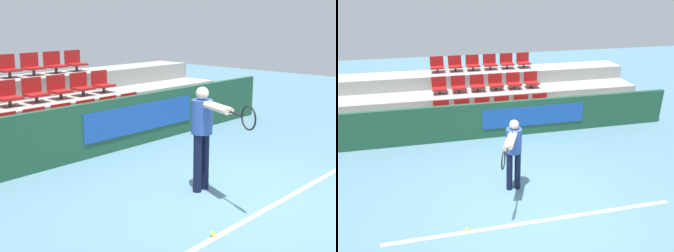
{
  "view_description": "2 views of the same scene",
  "coord_description": "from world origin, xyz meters",
  "views": [
    {
      "loc": [
        -5.54,
        -3.64,
        2.62
      ],
      "look_at": [
        0.15,
        1.62,
        0.81
      ],
      "focal_mm": 50.0,
      "sensor_mm": 36.0,
      "label": 1
    },
    {
      "loc": [
        -1.64,
        -5.17,
        4.13
      ],
      "look_at": [
        -0.12,
        1.59,
        1.07
      ],
      "focal_mm": 35.0,
      "sensor_mm": 36.0,
      "label": 2
    }
  ],
  "objects": [
    {
      "name": "stadium_chair_11",
      "position": [
        1.52,
        5.03,
        1.1
      ],
      "size": [
        0.46,
        0.37,
        0.52
      ],
      "color": "#333333",
      "rests_on": "bleacher_tier_middle"
    },
    {
      "name": "barrier_wall",
      "position": [
        0.02,
        3.27,
        0.53
      ],
      "size": [
        10.54,
        0.14,
        1.06
      ],
      "color": "#1E4C33",
      "rests_on": "ground"
    },
    {
      "name": "stadium_chair_2",
      "position": [
        -0.3,
        3.99,
        0.67
      ],
      "size": [
        0.46,
        0.37,
        0.52
      ],
      "color": "#333333",
      "rests_on": "bleacher_tier_front"
    },
    {
      "name": "court_baseline",
      "position": [
        0.0,
        -0.52,
        0.0
      ],
      "size": [
        5.59,
        0.08,
        0.01
      ],
      "color": "white",
      "rests_on": "ground"
    },
    {
      "name": "bleacher_tier_back",
      "position": [
        0.0,
        5.95,
        0.65
      ],
      "size": [
        10.14,
        1.04,
        1.3
      ],
      "color": "#9E9E99",
      "rests_on": "ground"
    },
    {
      "name": "stadium_chair_16",
      "position": [
        0.91,
        6.07,
        1.53
      ],
      "size": [
        0.46,
        0.37,
        0.52
      ],
      "color": "#333333",
      "rests_on": "bleacher_tier_back"
    },
    {
      "name": "stadium_chair_15",
      "position": [
        0.3,
        6.07,
        1.53
      ],
      "size": [
        0.46,
        0.37,
        0.52
      ],
      "color": "#333333",
      "rests_on": "bleacher_tier_back"
    },
    {
      "name": "stadium_chair_10",
      "position": [
        0.91,
        5.03,
        1.1
      ],
      "size": [
        0.46,
        0.37,
        0.52
      ],
      "color": "#333333",
      "rests_on": "bleacher_tier_middle"
    },
    {
      "name": "tennis_ball",
      "position": [
        -1.31,
        -0.48,
        0.03
      ],
      "size": [
        0.07,
        0.07,
        0.07
      ],
      "color": "#CCDB33",
      "rests_on": "ground"
    },
    {
      "name": "stadium_chair_0",
      "position": [
        -1.52,
        3.99,
        0.67
      ],
      "size": [
        0.46,
        0.37,
        0.52
      ],
      "color": "#333333",
      "rests_on": "bleacher_tier_front"
    },
    {
      "name": "stadium_chair_7",
      "position": [
        -0.91,
        5.03,
        1.1
      ],
      "size": [
        0.46,
        0.37,
        0.52
      ],
      "color": "#333333",
      "rests_on": "bleacher_tier_middle"
    },
    {
      "name": "tennis_player",
      "position": [
        -0.2,
        0.56,
        1.01
      ],
      "size": [
        0.69,
        1.43,
        1.62
      ],
      "rotation": [
        0.0,
        0.0,
        -0.39
      ],
      "color": "black",
      "rests_on": "ground"
    },
    {
      "name": "stadium_chair_9",
      "position": [
        0.3,
        5.03,
        1.1
      ],
      "size": [
        0.46,
        0.37,
        0.52
      ],
      "color": "#333333",
      "rests_on": "bleacher_tier_middle"
    },
    {
      "name": "bleacher_tier_front",
      "position": [
        0.0,
        3.87,
        0.22
      ],
      "size": [
        10.14,
        1.04,
        0.43
      ],
      "color": "#9E9E99",
      "rests_on": "ground"
    },
    {
      "name": "bleacher_tier_middle",
      "position": [
        0.0,
        4.91,
        0.43
      ],
      "size": [
        10.14,
        1.04,
        0.86
      ],
      "color": "#9E9E99",
      "rests_on": "ground"
    },
    {
      "name": "stadium_chair_1",
      "position": [
        -0.91,
        3.99,
        0.67
      ],
      "size": [
        0.46,
        0.37,
        0.52
      ],
      "color": "#333333",
      "rests_on": "bleacher_tier_front"
    },
    {
      "name": "stadium_chair_5",
      "position": [
        1.52,
        3.99,
        0.67
      ],
      "size": [
        0.46,
        0.37,
        0.52
      ],
      "color": "#333333",
      "rests_on": "bleacher_tier_front"
    },
    {
      "name": "stadium_chair_14",
      "position": [
        -0.3,
        6.07,
        1.53
      ],
      "size": [
        0.46,
        0.37,
        0.52
      ],
      "color": "#333333",
      "rests_on": "bleacher_tier_back"
    },
    {
      "name": "stadium_chair_8",
      "position": [
        -0.3,
        5.03,
        1.1
      ],
      "size": [
        0.46,
        0.37,
        0.52
      ],
      "color": "#333333",
      "rests_on": "bleacher_tier_middle"
    },
    {
      "name": "stadium_chair_3",
      "position": [
        0.3,
        3.99,
        0.67
      ],
      "size": [
        0.46,
        0.37,
        0.52
      ],
      "color": "#333333",
      "rests_on": "bleacher_tier_front"
    },
    {
      "name": "ground_plane",
      "position": [
        0.0,
        0.0,
        0.0
      ],
      "size": [
        30.0,
        30.0,
        0.0
      ],
      "primitive_type": "plane",
      "color": "slate"
    },
    {
      "name": "stadium_chair_17",
      "position": [
        1.52,
        6.07,
        1.53
      ],
      "size": [
        0.46,
        0.37,
        0.52
      ],
      "color": "#333333",
      "rests_on": "bleacher_tier_back"
    },
    {
      "name": "stadium_chair_4",
      "position": [
        0.91,
        3.99,
        0.67
      ],
      "size": [
        0.46,
        0.37,
        0.52
      ],
      "color": "#333333",
      "rests_on": "bleacher_tier_front"
    }
  ]
}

